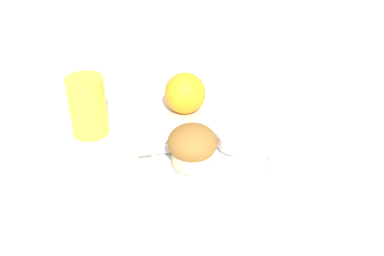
{
  "coord_description": "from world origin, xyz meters",
  "views": [
    {
      "loc": [
        -0.38,
        -0.4,
        0.41
      ],
      "look_at": [
        -0.02,
        0.05,
        0.06
      ],
      "focal_mm": 40.0,
      "sensor_mm": 36.0,
      "label": 1
    }
  ],
  "objects_px": {
    "butter_knife": "(196,146)",
    "juice_glass": "(88,106)",
    "muffin": "(192,146)",
    "orange_fruit": "(185,93)"
  },
  "relations": [
    {
      "from": "butter_knife",
      "to": "juice_glass",
      "type": "height_order",
      "value": "juice_glass"
    },
    {
      "from": "muffin",
      "to": "butter_knife",
      "type": "relative_size",
      "value": 0.44
    },
    {
      "from": "butter_knife",
      "to": "juice_glass",
      "type": "relative_size",
      "value": 1.62
    },
    {
      "from": "orange_fruit",
      "to": "juice_glass",
      "type": "xyz_separation_m",
      "value": [
        -0.18,
        0.05,
        0.01
      ]
    },
    {
      "from": "butter_knife",
      "to": "orange_fruit",
      "type": "distance_m",
      "value": 0.15
    },
    {
      "from": "orange_fruit",
      "to": "juice_glass",
      "type": "bearing_deg",
      "value": 165.78
    },
    {
      "from": "muffin",
      "to": "orange_fruit",
      "type": "height_order",
      "value": "muffin"
    },
    {
      "from": "butter_knife",
      "to": "muffin",
      "type": "bearing_deg",
      "value": -108.26
    },
    {
      "from": "butter_knife",
      "to": "orange_fruit",
      "type": "bearing_deg",
      "value": 86.22
    },
    {
      "from": "butter_knife",
      "to": "orange_fruit",
      "type": "xyz_separation_m",
      "value": [
        0.08,
        0.13,
        0.02
      ]
    }
  ]
}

